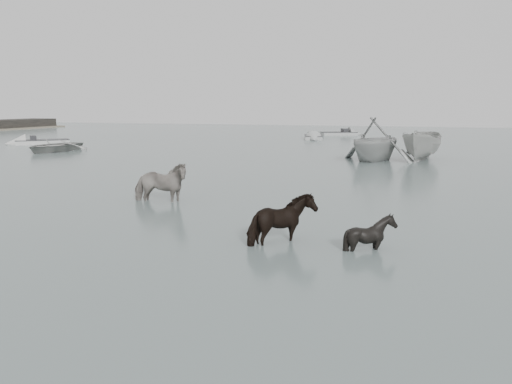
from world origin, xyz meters
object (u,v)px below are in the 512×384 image
(pony_pinto, at_px, (160,177))
(rowboat_lead, at_px, (54,145))
(pony_dark, at_px, (283,214))
(pony_black, at_px, (371,225))

(pony_pinto, distance_m, rowboat_lead, 22.45)
(pony_dark, bearing_deg, rowboat_lead, 65.63)
(rowboat_lead, bearing_deg, pony_dark, -37.59)
(pony_dark, relative_size, pony_black, 1.23)
(pony_black, xyz_separation_m, rowboat_lead, (-24.19, 18.66, -0.10))
(pony_pinto, bearing_deg, pony_black, -124.44)
(pony_pinto, bearing_deg, pony_dark, -133.61)
(pony_pinto, relative_size, pony_dark, 1.41)
(pony_pinto, xyz_separation_m, pony_dark, (5.40, -3.85, -0.14))
(pony_pinto, bearing_deg, rowboat_lead, 40.06)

